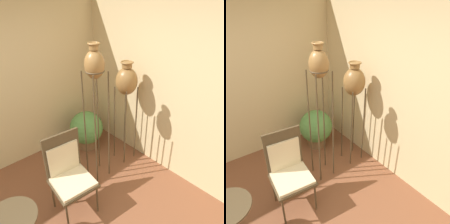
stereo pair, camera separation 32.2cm
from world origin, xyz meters
The scene contains 6 objects.
wall_right centered at (1.97, 0.00, 1.35)m, with size 0.06×7.88×2.70m.
vase_stand_tall centered at (1.04, 0.78, 1.70)m, with size 0.26×0.26×2.04m.
vase_stand_medium centered at (1.65, 0.80, 1.38)m, with size 0.33×0.33×1.70m.
chair centered at (0.41, 0.57, 0.59)m, with size 0.54×0.53×1.08m.
side_table centered at (-0.38, 0.37, 0.47)m, with size 0.52×0.52×0.64m.
potted_plant centered at (1.34, 1.47, 0.38)m, with size 0.60×0.60×0.71m.
Camera 2 is at (-0.33, -1.49, 2.54)m, focal length 35.00 mm.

